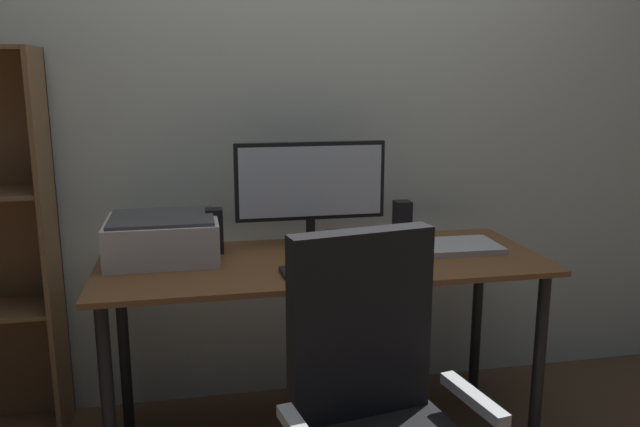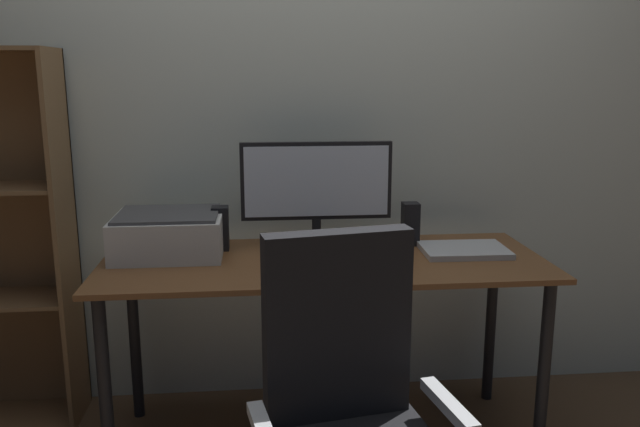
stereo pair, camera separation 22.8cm
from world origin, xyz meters
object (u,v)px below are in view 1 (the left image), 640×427
(monitor, at_px, (311,187))
(speaker_left, at_px, (214,231))
(coffee_mug, at_px, (334,245))
(desk, at_px, (322,282))
(speaker_right, at_px, (402,222))
(printer, at_px, (163,238))
(mouse, at_px, (390,262))
(laptop, at_px, (457,246))
(keyboard, at_px, (323,270))

(monitor, relative_size, speaker_left, 3.45)
(coffee_mug, bearing_deg, desk, 162.91)
(desk, height_order, speaker_right, speaker_right)
(speaker_left, relative_size, printer, 0.43)
(coffee_mug, distance_m, speaker_right, 0.37)
(coffee_mug, bearing_deg, speaker_right, 29.47)
(printer, bearing_deg, mouse, -18.08)
(mouse, xyz_separation_m, laptop, (0.32, 0.17, -0.01))
(mouse, relative_size, laptop, 0.30)
(monitor, distance_m, printer, 0.59)
(speaker_left, bearing_deg, printer, -165.22)
(desk, relative_size, mouse, 16.97)
(monitor, distance_m, keyboard, 0.41)
(laptop, xyz_separation_m, speaker_left, (-0.93, 0.14, 0.07))
(speaker_left, bearing_deg, mouse, -27.11)
(coffee_mug, distance_m, speaker_left, 0.46)
(keyboard, bearing_deg, speaker_left, 133.80)
(coffee_mug, relative_size, speaker_left, 0.64)
(desk, height_order, mouse, mouse)
(desk, distance_m, monitor, 0.37)
(speaker_left, height_order, speaker_right, same)
(monitor, bearing_deg, desk, -86.56)
(keyboard, xyz_separation_m, speaker_left, (-0.35, 0.33, 0.08))
(speaker_right, bearing_deg, speaker_left, 180.00)
(laptop, bearing_deg, desk, -175.25)
(mouse, distance_m, laptop, 0.36)
(monitor, distance_m, laptop, 0.62)
(mouse, height_order, laptop, mouse)
(desk, distance_m, laptop, 0.55)
(desk, height_order, monitor, monitor)
(monitor, bearing_deg, mouse, -54.15)
(monitor, height_order, laptop, monitor)
(keyboard, relative_size, coffee_mug, 2.67)
(desk, xyz_separation_m, printer, (-0.57, 0.12, 0.17))
(speaker_left, distance_m, printer, 0.20)
(monitor, bearing_deg, coffee_mug, -75.23)
(monitor, height_order, keyboard, monitor)
(speaker_right, bearing_deg, coffee_mug, -150.53)
(laptop, bearing_deg, printer, 176.86)
(mouse, relative_size, speaker_left, 0.56)
(coffee_mug, bearing_deg, printer, 167.78)
(printer, bearing_deg, monitor, 5.86)
(desk, distance_m, speaker_right, 0.44)
(coffee_mug, relative_size, laptop, 0.34)
(desk, bearing_deg, mouse, -32.30)
(laptop, relative_size, printer, 0.80)
(printer, bearing_deg, speaker_right, 3.05)
(mouse, distance_m, coffee_mug, 0.22)
(keyboard, height_order, coffee_mug, coffee_mug)
(desk, relative_size, printer, 4.07)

